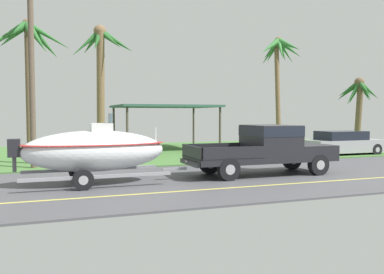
{
  "coord_description": "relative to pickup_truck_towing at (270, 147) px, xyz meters",
  "views": [
    {
      "loc": [
        -8.82,
        -13.37,
        2.33
      ],
      "look_at": [
        -3.48,
        1.25,
        1.46
      ],
      "focal_mm": 38.06,
      "sensor_mm": 36.0,
      "label": 1
    }
  ],
  "objects": [
    {
      "name": "carport_awning",
      "position": [
        -0.89,
        11.58,
        1.72
      ],
      "size": [
        6.27,
        5.22,
        2.91
      ],
      "color": "#4C4238",
      "rests_on": "ground"
    },
    {
      "name": "palm_tree_near_right",
      "position": [
        12.31,
        8.86,
        2.54
      ],
      "size": [
        2.72,
        3.28,
        4.89
      ],
      "color": "brown",
      "rests_on": "ground"
    },
    {
      "name": "palm_tree_far_left",
      "position": [
        -8.85,
        6.42,
        4.31
      ],
      "size": [
        3.8,
        3.56,
        6.67
      ],
      "color": "brown",
      "rests_on": "ground"
    },
    {
      "name": "pickup_truck_towing",
      "position": [
        0.0,
        0.0,
        0.0
      ],
      "size": [
        5.99,
        2.06,
        1.91
      ],
      "color": "black",
      "rests_on": "ground"
    },
    {
      "name": "ground",
      "position": [
        0.58,
        7.99,
        -1.07
      ],
      "size": [
        36.0,
        22.0,
        0.11
      ],
      "color": "#4C4C51"
    },
    {
      "name": "parked_sedan_near",
      "position": [
        7.84,
        5.02,
        -0.39
      ],
      "size": [
        4.61,
        1.83,
        1.38
      ],
      "color": "#99999E",
      "rests_on": "ground"
    },
    {
      "name": "boat_on_trailer",
      "position": [
        -6.68,
        -0.0,
        0.07
      ],
      "size": [
        5.87,
        2.23,
        2.36
      ],
      "color": "gray",
      "rests_on": "ground"
    },
    {
      "name": "palm_tree_mid",
      "position": [
        -5.15,
        9.57,
        4.22
      ],
      "size": [
        3.65,
        3.26,
        7.31
      ],
      "color": "brown",
      "rests_on": "ground"
    },
    {
      "name": "utility_pole",
      "position": [
        -8.67,
        4.7,
        3.02
      ],
      "size": [
        0.24,
        1.8,
        7.86
      ],
      "color": "brown",
      "rests_on": "ground"
    },
    {
      "name": "palm_tree_near_left",
      "position": [
        5.6,
        8.36,
        4.7
      ],
      "size": [
        3.2,
        3.34,
        7.16
      ],
      "color": "brown",
      "rests_on": "ground"
    }
  ]
}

